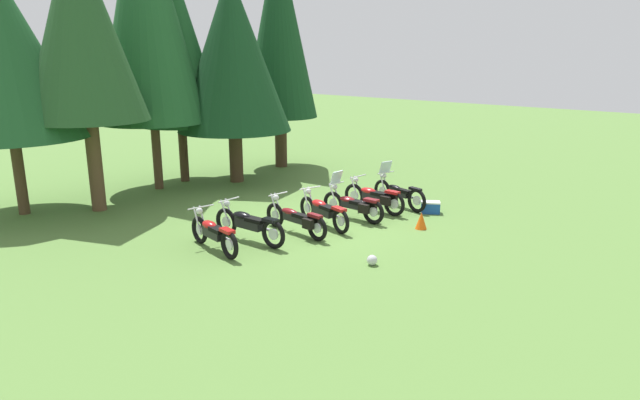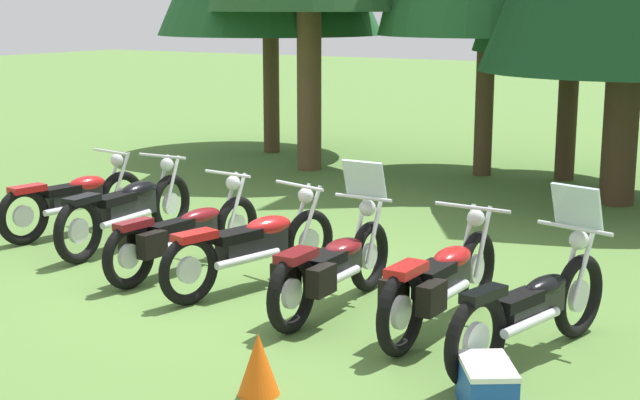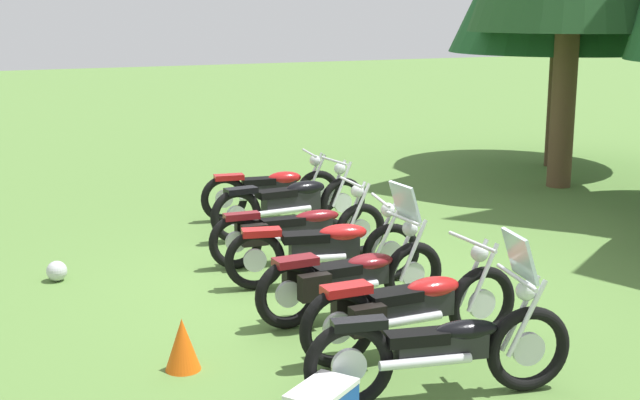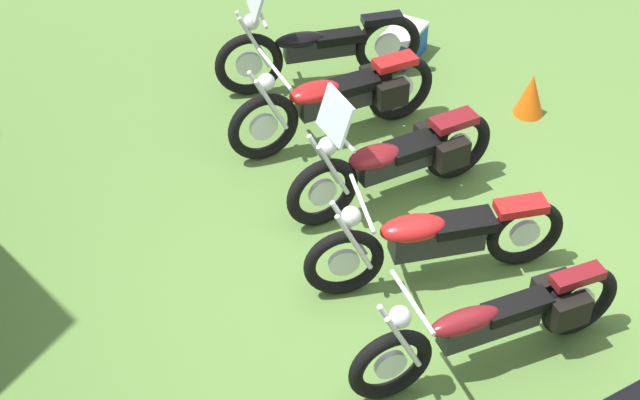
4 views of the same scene
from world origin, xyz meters
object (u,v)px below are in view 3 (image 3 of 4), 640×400
at_px(motorcycle_6, 445,347).
at_px(traffic_cone, 182,344).
at_px(motorcycle_2, 296,229).
at_px(motorcycle_1, 292,202).
at_px(motorcycle_3, 326,247).
at_px(motorcycle_5, 409,307).
at_px(motorcycle_4, 351,276).
at_px(motorcycle_0, 273,190).
at_px(dropped_helmet, 57,271).

distance_m(motorcycle_6, traffic_cone, 2.33).
bearing_deg(motorcycle_2, motorcycle_1, 72.45).
height_order(motorcycle_1, motorcycle_2, motorcycle_1).
bearing_deg(traffic_cone, motorcycle_6, 48.89).
distance_m(motorcycle_3, motorcycle_5, 2.19).
bearing_deg(motorcycle_2, motorcycle_6, -92.95).
bearing_deg(motorcycle_3, motorcycle_5, -81.52).
bearing_deg(motorcycle_6, motorcycle_5, 88.38).
bearing_deg(motorcycle_2, motorcycle_4, -94.33).
bearing_deg(motorcycle_6, motorcycle_2, 95.51).
xyz_separation_m(motorcycle_0, dropped_helmet, (1.75, -3.53, -0.33)).
bearing_deg(motorcycle_5, motorcycle_4, 93.08).
bearing_deg(motorcycle_1, motorcycle_2, -115.12).
bearing_deg(dropped_helmet, motorcycle_5, 34.66).
relative_size(motorcycle_5, motorcycle_6, 1.01).
xyz_separation_m(motorcycle_4, motorcycle_5, (1.10, 0.03, 0.01)).
bearing_deg(traffic_cone, motorcycle_0, 148.87).
relative_size(motorcycle_2, motorcycle_6, 1.05).
xyz_separation_m(motorcycle_0, motorcycle_4, (4.37, -0.98, 0.00)).
bearing_deg(motorcycle_0, motorcycle_1, -88.03).
xyz_separation_m(motorcycle_6, traffic_cone, (-1.52, -1.75, -0.22)).
bearing_deg(motorcycle_3, dropped_helmet, 165.49).
relative_size(motorcycle_2, motorcycle_4, 1.09).
relative_size(motorcycle_1, motorcycle_4, 1.12).
height_order(motorcycle_2, motorcycle_4, motorcycle_4).
relative_size(motorcycle_0, motorcycle_3, 0.96).
height_order(motorcycle_1, motorcycle_4, motorcycle_4).
bearing_deg(motorcycle_6, traffic_cone, 152.03).
height_order(motorcycle_1, traffic_cone, motorcycle_1).
height_order(motorcycle_1, motorcycle_3, motorcycle_1).
bearing_deg(motorcycle_4, dropped_helmet, 133.90).
distance_m(motorcycle_3, motorcycle_4, 1.11).
xyz_separation_m(motorcycle_2, traffic_cone, (2.60, -2.30, -0.19)).
relative_size(motorcycle_0, motorcycle_2, 0.92).
xyz_separation_m(motorcycle_1, traffic_cone, (3.86, -2.82, -0.24)).
distance_m(motorcycle_0, motorcycle_6, 6.52).
xyz_separation_m(motorcycle_3, traffic_cone, (1.59, -2.22, -0.22)).
distance_m(motorcycle_0, motorcycle_2, 2.38).
xyz_separation_m(motorcycle_2, dropped_helmet, (-0.54, -2.87, -0.31)).
height_order(motorcycle_3, motorcycle_5, motorcycle_5).
height_order(motorcycle_2, dropped_helmet, motorcycle_2).
bearing_deg(motorcycle_6, motorcycle_3, 94.56).
distance_m(motorcycle_0, dropped_helmet, 3.95).
bearing_deg(traffic_cone, motorcycle_4, 104.73).
bearing_deg(traffic_cone, dropped_helmet, -169.61).
xyz_separation_m(motorcycle_3, motorcycle_4, (1.08, -0.25, 0.00)).
bearing_deg(motorcycle_4, motorcycle_5, -89.00).
xyz_separation_m(motorcycle_1, motorcycle_3, (2.26, -0.60, -0.02)).
xyz_separation_m(motorcycle_4, traffic_cone, (0.52, -1.97, -0.22)).
height_order(motorcycle_5, traffic_cone, motorcycle_5).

